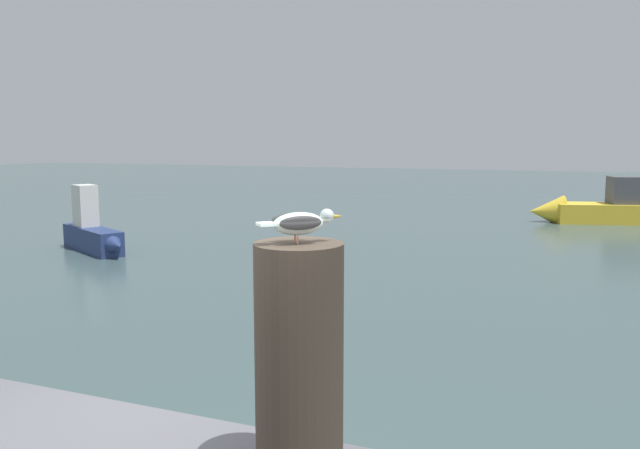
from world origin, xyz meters
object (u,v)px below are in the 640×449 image
(seagull, at_px, (300,222))
(boat_yellow, at_px, (602,209))
(boat_navy, at_px, (93,232))
(mooring_post, at_px, (299,359))

(seagull, height_order, boat_yellow, seagull)
(boat_yellow, height_order, boat_navy, boat_navy)
(seagull, relative_size, boat_yellow, 0.06)
(mooring_post, relative_size, boat_yellow, 0.20)
(seagull, bearing_deg, mooring_post, -136.51)
(mooring_post, height_order, boat_navy, mooring_post)
(mooring_post, bearing_deg, boat_navy, 135.21)
(boat_yellow, bearing_deg, mooring_post, -95.56)
(boat_yellow, bearing_deg, boat_navy, -138.07)
(mooring_post, height_order, seagull, seagull)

